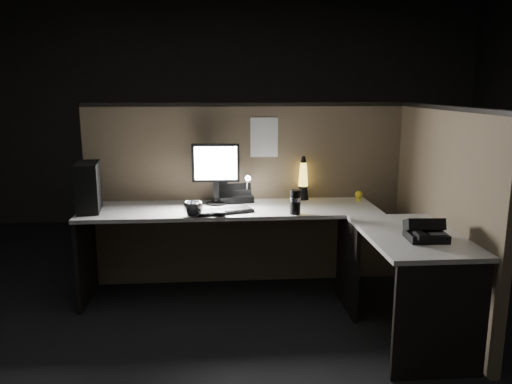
{
  "coord_description": "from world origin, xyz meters",
  "views": [
    {
      "loc": [
        -0.24,
        -3.2,
        1.65
      ],
      "look_at": [
        0.03,
        0.35,
        0.9
      ],
      "focal_mm": 35.0,
      "sensor_mm": 36.0,
      "label": 1
    }
  ],
  "objects": [
    {
      "name": "pinned_paper",
      "position": [
        0.14,
        0.9,
        1.25
      ],
      "size": [
        0.23,
        0.0,
        0.33
      ],
      "primitive_type": "cube",
      "color": "white",
      "rests_on": "partition_back"
    },
    {
      "name": "pc_tower",
      "position": [
        -1.22,
        0.58,
        0.91
      ],
      "size": [
        0.2,
        0.37,
        0.37
      ],
      "primitive_type": "cube",
      "rotation": [
        0.0,
        0.0,
        0.13
      ],
      "color": "black",
      "rests_on": "desk"
    },
    {
      "name": "clip_lamp",
      "position": [
        -0.0,
        0.8,
        0.86
      ],
      "size": [
        0.04,
        0.18,
        0.23
      ],
      "color": "white",
      "rests_on": "desk"
    },
    {
      "name": "keyboard",
      "position": [
        -0.2,
        0.44,
        0.74
      ],
      "size": [
        0.46,
        0.27,
        0.02
      ],
      "primitive_type": "cube",
      "rotation": [
        0.0,
        0.0,
        0.31
      ],
      "color": "black",
      "rests_on": "desk"
    },
    {
      "name": "figurine",
      "position": [
        0.92,
        0.76,
        0.78
      ],
      "size": [
        0.06,
        0.06,
        0.06
      ],
      "primitive_type": "sphere",
      "color": "yellow",
      "rests_on": "desk"
    },
    {
      "name": "room_shell",
      "position": [
        0.0,
        0.0,
        1.62
      ],
      "size": [
        6.0,
        6.0,
        6.0
      ],
      "color": "silver",
      "rests_on": "ground"
    },
    {
      "name": "floor",
      "position": [
        0.0,
        0.0,
        0.0
      ],
      "size": [
        6.0,
        6.0,
        0.0
      ],
      "primitive_type": "plane",
      "color": "black",
      "rests_on": "ground"
    },
    {
      "name": "partition_back",
      "position": [
        0.0,
        0.93,
        0.75
      ],
      "size": [
        2.66,
        0.06,
        1.5
      ],
      "primitive_type": "cube",
      "color": "brown",
      "rests_on": "ground"
    },
    {
      "name": "travel_mug",
      "position": [
        0.33,
        0.36,
        0.82
      ],
      "size": [
        0.08,
        0.08,
        0.18
      ],
      "primitive_type": "cylinder",
      "color": "black",
      "rests_on": "desk"
    },
    {
      "name": "lava_lamp",
      "position": [
        0.47,
        0.85,
        0.88
      ],
      "size": [
        0.1,
        0.1,
        0.36
      ],
      "color": "black",
      "rests_on": "desk"
    },
    {
      "name": "monitor",
      "position": [
        -0.26,
        0.74,
        1.02
      ],
      "size": [
        0.38,
        0.16,
        0.49
      ],
      "rotation": [
        0.0,
        0.0,
        -0.04
      ],
      "color": "black",
      "rests_on": "desk"
    },
    {
      "name": "desk_phone",
      "position": [
        1.03,
        -0.33,
        0.78
      ],
      "size": [
        0.24,
        0.25,
        0.14
      ],
      "rotation": [
        0.0,
        0.0,
        -0.06
      ],
      "color": "black",
      "rests_on": "desk"
    },
    {
      "name": "organizer",
      "position": [
        -0.11,
        0.85,
        0.78
      ],
      "size": [
        0.31,
        0.28,
        0.21
      ],
      "rotation": [
        0.0,
        0.0,
        0.16
      ],
      "color": "black",
      "rests_on": "desk"
    },
    {
      "name": "partition_right",
      "position": [
        1.33,
        0.1,
        0.75
      ],
      "size": [
        0.06,
        1.66,
        1.5
      ],
      "primitive_type": "cube",
      "color": "brown",
      "rests_on": "ground"
    },
    {
      "name": "mouse",
      "position": [
        -0.23,
        0.34,
        0.75
      ],
      "size": [
        0.11,
        0.08,
        0.04
      ],
      "primitive_type": "ellipsoid",
      "rotation": [
        0.0,
        0.0,
        -0.11
      ],
      "color": "black",
      "rests_on": "desk"
    },
    {
      "name": "steel_mug",
      "position": [
        -0.42,
        0.34,
        0.78
      ],
      "size": [
        0.17,
        0.17,
        0.11
      ],
      "primitive_type": "imported",
      "rotation": [
        0.0,
        0.0,
        0.27
      ],
      "color": "silver",
      "rests_on": "desk"
    },
    {
      "name": "desk",
      "position": [
        0.18,
        0.25,
        0.58
      ],
      "size": [
        2.6,
        1.6,
        0.73
      ],
      "color": "beige",
      "rests_on": "ground"
    }
  ]
}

